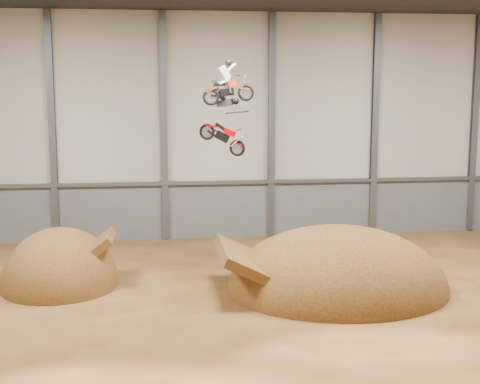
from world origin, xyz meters
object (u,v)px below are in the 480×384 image
(takeoff_ramp, at_px, (61,285))
(fmx_rider_b, at_px, (219,118))
(fmx_rider_a, at_px, (229,79))
(landing_ramp, at_px, (337,290))

(takeoff_ramp, height_order, fmx_rider_b, fmx_rider_b)
(fmx_rider_a, bearing_deg, landing_ramp, -15.00)
(takeoff_ramp, bearing_deg, fmx_rider_a, -9.62)
(landing_ramp, xyz_separation_m, fmx_rider_a, (-4.99, 1.02, 9.82))
(takeoff_ramp, xyz_separation_m, landing_ramp, (13.09, -2.39, 0.00))
(takeoff_ramp, height_order, fmx_rider_a, fmx_rider_a)
(fmx_rider_b, bearing_deg, fmx_rider_a, -11.62)
(takeoff_ramp, distance_m, fmx_rider_a, 12.80)
(landing_ramp, bearing_deg, takeoff_ramp, 169.65)
(takeoff_ramp, height_order, landing_ramp, landing_ramp)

